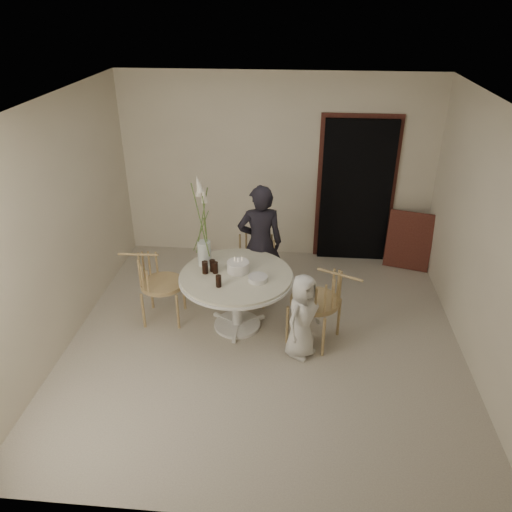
# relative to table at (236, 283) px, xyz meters

# --- Properties ---
(ground) EXTENTS (4.50, 4.50, 0.00)m
(ground) POSITION_rel_table_xyz_m (0.35, -0.25, -0.62)
(ground) COLOR beige
(ground) RESTS_ON ground
(room_shell) EXTENTS (4.50, 4.50, 4.50)m
(room_shell) POSITION_rel_table_xyz_m (0.35, -0.25, 1.00)
(room_shell) COLOR silver
(room_shell) RESTS_ON ground
(doorway) EXTENTS (1.00, 0.10, 2.10)m
(doorway) POSITION_rel_table_xyz_m (1.50, 1.94, 0.43)
(doorway) COLOR black
(doorway) RESTS_ON ground
(door_trim) EXTENTS (1.12, 0.03, 2.22)m
(door_trim) POSITION_rel_table_xyz_m (1.50, 1.98, 0.49)
(door_trim) COLOR brown
(door_trim) RESTS_ON ground
(table) EXTENTS (1.33, 1.33, 0.73)m
(table) POSITION_rel_table_xyz_m (0.00, 0.00, 0.00)
(table) COLOR white
(table) RESTS_ON ground
(picture_frame) EXTENTS (0.67, 0.36, 0.85)m
(picture_frame) POSITION_rel_table_xyz_m (2.30, 1.70, -0.19)
(picture_frame) COLOR brown
(picture_frame) RESTS_ON ground
(chair_far) EXTENTS (0.61, 0.64, 0.94)m
(chair_far) POSITION_rel_table_xyz_m (0.17, 0.80, -0.01)
(chair_far) COLOR tan
(chair_far) RESTS_ON ground
(chair_right) EXTENTS (0.71, 0.69, 0.97)m
(chair_right) POSITION_rel_table_xyz_m (1.03, -0.23, 0.01)
(chair_right) COLOR tan
(chair_right) RESTS_ON ground
(chair_left) EXTENTS (0.56, 0.52, 0.91)m
(chair_left) POSITION_rel_table_xyz_m (-1.04, 0.09, -0.03)
(chair_left) COLOR tan
(chair_left) RESTS_ON ground
(girl) EXTENTS (0.63, 0.47, 1.57)m
(girl) POSITION_rel_table_xyz_m (0.22, 0.69, 0.17)
(girl) COLOR black
(girl) RESTS_ON ground
(boy) EXTENTS (0.54, 0.58, 1.00)m
(boy) POSITION_rel_table_xyz_m (0.77, -0.45, -0.12)
(boy) COLOR silver
(boy) RESTS_ON ground
(birthday_cake) EXTENTS (0.26, 0.26, 0.17)m
(birthday_cake) POSITION_rel_table_xyz_m (0.01, 0.07, 0.18)
(birthday_cake) COLOR white
(birthday_cake) RESTS_ON table
(cola_tumbler_a) EXTENTS (0.07, 0.07, 0.14)m
(cola_tumbler_a) POSITION_rel_table_xyz_m (-0.24, 0.00, 0.18)
(cola_tumbler_a) COLOR black
(cola_tumbler_a) RESTS_ON table
(cola_tumbler_b) EXTENTS (0.07, 0.07, 0.14)m
(cola_tumbler_b) POSITION_rel_table_xyz_m (-0.16, -0.29, 0.18)
(cola_tumbler_b) COLOR black
(cola_tumbler_b) RESTS_ON table
(cola_tumbler_c) EXTENTS (0.09, 0.09, 0.15)m
(cola_tumbler_c) POSITION_rel_table_xyz_m (-0.36, -0.01, 0.19)
(cola_tumbler_c) COLOR black
(cola_tumbler_c) RESTS_ON table
(cola_tumbler_d) EXTENTS (0.09, 0.09, 0.14)m
(cola_tumbler_d) POSITION_rel_table_xyz_m (-0.28, 0.05, 0.19)
(cola_tumbler_d) COLOR black
(cola_tumbler_d) RESTS_ON table
(plate_stack) EXTENTS (0.27, 0.27, 0.06)m
(plate_stack) POSITION_rel_table_xyz_m (0.26, -0.12, 0.14)
(plate_stack) COLOR silver
(plate_stack) RESTS_ON table
(flower_vase) EXTENTS (0.16, 0.16, 1.12)m
(flower_vase) POSITION_rel_table_xyz_m (-0.40, 0.20, 0.51)
(flower_vase) COLOR silver
(flower_vase) RESTS_ON table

